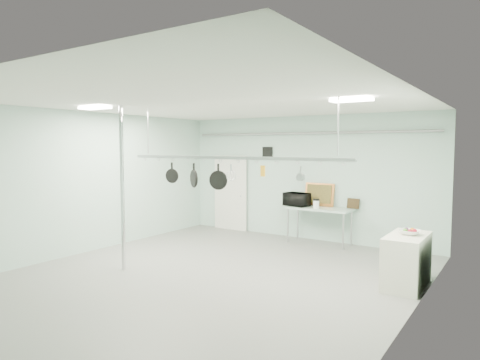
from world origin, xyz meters
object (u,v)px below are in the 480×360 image
Objects in this scene: pot_rack at (229,156)px; skillet_mid at (194,175)px; fruit_bowl at (410,232)px; chrome_pole at (122,188)px; prep_table at (319,211)px; side_cabinet at (407,261)px; skillet_left at (172,172)px; microwave at (297,199)px; skillet_right at (218,177)px; coffee_canister at (316,204)px.

pot_rack is 0.93m from skillet_mid.
chrome_pole is at bearing -157.24° from fruit_bowl.
chrome_pole is 0.67× the size of pot_rack.
fruit_bowl is at bearing -39.91° from prep_table.
prep_table is 1.33× the size of side_cabinet.
side_cabinet is (2.55, -2.20, -0.38)m from prep_table.
pot_rack reaches higher than skillet_left.
skillet_mid is at bearing -163.86° from side_cabinet.
microwave is 1.26× the size of skillet_mid.
pot_rack reaches higher than skillet_mid.
chrome_pole reaches higher than prep_table.
fruit_bowl is at bearing 60.63° from side_cabinet.
skillet_right is at bearing 180.00° from pot_rack.
chrome_pole reaches higher than side_cabinet.
chrome_pole reaches higher than fruit_bowl.
side_cabinet is 2.44× the size of skillet_right.
side_cabinet is at bearing 155.14° from microwave.
skillet_mid reaches higher than coffee_canister.
fruit_bowl is at bearing 21.06° from pot_rack.
microwave is 3.34m from skillet_right.
pot_rack is 9.78× the size of skillet_right.
prep_table is at bearing 99.87° from skillet_mid.
coffee_canister is (2.29, 4.03, -0.60)m from chrome_pole.
pot_rack is 3.46m from microwave.
skillet_mid is (0.58, 0.00, -0.04)m from skillet_left.
skillet_left is at bearing 165.30° from skillet_right.
pot_rack is 12.12× the size of skillet_left.
skillet_right is (-0.64, -3.13, 0.84)m from coffee_canister.
microwave is at bearing 167.68° from coffee_canister.
skillet_mid is (1.05, 0.90, 0.24)m from chrome_pole.
coffee_canister is 0.56× the size of fruit_bowl.
skillet_left is 0.81× the size of skillet_right.
skillet_mid is (-3.83, -1.15, 0.90)m from fruit_bowl.
fruit_bowl is 0.71× the size of skillet_right.
skillet_left reaches higher than coffee_canister.
skillet_right reaches higher than coffee_canister.
pot_rack is 24.58× the size of coffee_canister.
pot_rack is 7.89× the size of microwave.
chrome_pole is at bearing -129.76° from skillet_left.
pot_rack reaches higher than microwave.
pot_rack is at bearing 102.94° from microwave.
fruit_bowl is 4.10m from skillet_mid.
skillet_right is at bearing -160.47° from fruit_bowl.
chrome_pole is at bearing -108.71° from skillet_mid.
pot_rack is (-0.40, -3.30, 1.40)m from prep_table.
side_cabinet is 3.03× the size of skillet_left.
fruit_bowl reaches higher than prep_table.
microwave is 3.41m from skillet_mid.
microwave is 0.60m from coffee_canister.
fruit_bowl is (3.17, -2.11, -0.13)m from microwave.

